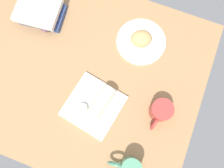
{
  "coord_description": "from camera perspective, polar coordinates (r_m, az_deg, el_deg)",
  "views": [
    {
      "loc": [
        -23.81,
        22.3,
        105.48
      ],
      "look_at": [
        -15.69,
        0.99,
        7.0
      ],
      "focal_mm": 37.5,
      "sensor_mm": 36.0,
      "label": 1
    }
  ],
  "objects": [
    {
      "name": "dining_table",
      "position": [
        1.08,
        -7.59,
        2.76
      ],
      "size": [
        110.0,
        90.0,
        4.0
      ],
      "primitive_type": "cube",
      "color": "#9E754C",
      "rests_on": "ground"
    },
    {
      "name": "second_mug",
      "position": [
        1.0,
        11.77,
        -6.46
      ],
      "size": [
        9.08,
        13.68,
        8.65
      ],
      "color": "#B23833",
      "rests_on": "dining_table"
    },
    {
      "name": "square_plate",
      "position": [
        1.02,
        -4.52,
        -5.31
      ],
      "size": [
        25.6,
        25.6,
        1.6
      ],
      "primitive_type": "cube",
      "rotation": [
        0.0,
        0.0,
        -0.18
      ],
      "color": "white",
      "rests_on": "dining_table"
    },
    {
      "name": "breakfast_wrap",
      "position": [
        0.98,
        -2.5,
        -4.26
      ],
      "size": [
        8.78,
        14.34,
        6.04
      ],
      "primitive_type": "cylinder",
      "rotation": [
        1.57,
        0.0,
        6.07
      ],
      "color": "beige",
      "rests_on": "square_plate"
    },
    {
      "name": "book_stack",
      "position": [
        1.17,
        -17.23,
        16.43
      ],
      "size": [
        21.59,
        17.73,
        8.03
      ],
      "color": "#33477F",
      "rests_on": "dining_table"
    },
    {
      "name": "round_plate",
      "position": [
        1.11,
        7.08,
        10.19
      ],
      "size": [
        22.75,
        22.75,
        1.4
      ],
      "primitive_type": "cylinder",
      "color": "white",
      "rests_on": "dining_table"
    },
    {
      "name": "sauce_cup",
      "position": [
        1.0,
        -7.32,
        -6.05
      ],
      "size": [
        4.68,
        4.68,
        2.49
      ],
      "color": "silver",
      "rests_on": "square_plate"
    },
    {
      "name": "scone_pastry",
      "position": [
        1.07,
        7.13,
        10.9
      ],
      "size": [
        11.92,
        11.2,
        6.21
      ],
      "primitive_type": "ellipsoid",
      "rotation": [
        0.0,
        0.0,
        3.53
      ],
      "color": "tan",
      "rests_on": "round_plate"
    },
    {
      "name": "coffee_mug",
      "position": [
        0.97,
        4.3,
        -19.6
      ],
      "size": [
        13.36,
        8.02,
        10.24
      ],
      "color": "#4C8C6B",
      "rests_on": "dining_table"
    }
  ]
}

